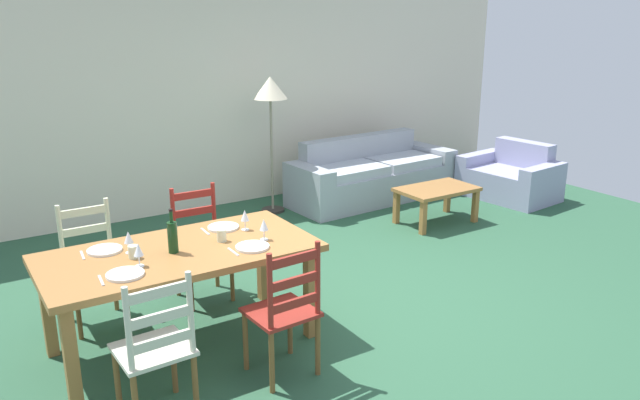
{
  "coord_description": "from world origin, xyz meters",
  "views": [
    {
      "loc": [
        -2.81,
        -3.89,
        2.35
      ],
      "look_at": [
        0.06,
        0.6,
        0.75
      ],
      "focal_mm": 35.13,
      "sensor_mm": 36.0,
      "label": 1
    }
  ],
  "objects_px": {
    "wine_glass_near_right": "(264,226)",
    "dining_chair_near_right": "(285,311)",
    "dining_table": "(180,261)",
    "dining_chair_far_right": "(200,244)",
    "coffee_table": "(437,193)",
    "wine_glass_far_left": "(128,238)",
    "standing_lamp": "(270,96)",
    "coffee_cup_primary": "(222,235)",
    "armchair_upholstered": "(512,178)",
    "wine_glass_near_left": "(138,251)",
    "dining_chair_far_left": "(92,265)",
    "wine_glass_far_right": "(245,216)",
    "coffee_cup_secondary": "(133,252)",
    "couch": "(370,177)",
    "dining_chair_near_left": "(156,349)",
    "wine_bottle": "(173,236)"
  },
  "relations": [
    {
      "from": "wine_glass_far_right",
      "to": "armchair_upholstered",
      "type": "bearing_deg",
      "value": 15.4
    },
    {
      "from": "wine_glass_far_right",
      "to": "standing_lamp",
      "type": "bearing_deg",
      "value": 57.53
    },
    {
      "from": "dining_table",
      "to": "coffee_cup_secondary",
      "type": "height_order",
      "value": "coffee_cup_secondary"
    },
    {
      "from": "coffee_table",
      "to": "wine_glass_near_right",
      "type": "bearing_deg",
      "value": -156.59
    },
    {
      "from": "coffee_cup_primary",
      "to": "coffee_table",
      "type": "relative_size",
      "value": 0.1
    },
    {
      "from": "couch",
      "to": "coffee_table",
      "type": "height_order",
      "value": "couch"
    },
    {
      "from": "dining_table",
      "to": "wine_glass_far_right",
      "type": "bearing_deg",
      "value": 12.03
    },
    {
      "from": "wine_glass_near_right",
      "to": "coffee_cup_primary",
      "type": "xyz_separation_m",
      "value": [
        -0.27,
        0.14,
        -0.07
      ]
    },
    {
      "from": "wine_glass_far_left",
      "to": "standing_lamp",
      "type": "bearing_deg",
      "value": 44.74
    },
    {
      "from": "dining_chair_near_right",
      "to": "wine_glass_far_right",
      "type": "distance_m",
      "value": 0.97
    },
    {
      "from": "coffee_cup_secondary",
      "to": "couch",
      "type": "bearing_deg",
      "value": 31.52
    },
    {
      "from": "dining_chair_far_left",
      "to": "wine_bottle",
      "type": "distance_m",
      "value": 0.94
    },
    {
      "from": "wine_glass_far_right",
      "to": "standing_lamp",
      "type": "height_order",
      "value": "standing_lamp"
    },
    {
      "from": "wine_glass_far_left",
      "to": "coffee_cup_primary",
      "type": "height_order",
      "value": "wine_glass_far_left"
    },
    {
      "from": "dining_chair_far_left",
      "to": "wine_glass_near_right",
      "type": "bearing_deg",
      "value": -39.9
    },
    {
      "from": "wine_glass_near_right",
      "to": "dining_chair_near_right",
      "type": "bearing_deg",
      "value": -105.91
    },
    {
      "from": "dining_chair_near_right",
      "to": "wine_glass_near_right",
      "type": "relative_size",
      "value": 5.96
    },
    {
      "from": "wine_glass_near_right",
      "to": "dining_table",
      "type": "bearing_deg",
      "value": 166.12
    },
    {
      "from": "dining_chair_near_left",
      "to": "dining_chair_far_right",
      "type": "bearing_deg",
      "value": 59.27
    },
    {
      "from": "coffee_table",
      "to": "standing_lamp",
      "type": "xyz_separation_m",
      "value": [
        -1.39,
        1.4,
        1.06
      ]
    },
    {
      "from": "coffee_table",
      "to": "armchair_upholstered",
      "type": "bearing_deg",
      "value": 9.25
    },
    {
      "from": "wine_glass_near_left",
      "to": "armchair_upholstered",
      "type": "relative_size",
      "value": 0.13
    },
    {
      "from": "dining_table",
      "to": "wine_glass_near_right",
      "type": "bearing_deg",
      "value": -13.88
    },
    {
      "from": "wine_bottle",
      "to": "coffee_cup_primary",
      "type": "xyz_separation_m",
      "value": [
        0.37,
        0.02,
        -0.07
      ]
    },
    {
      "from": "coffee_cup_primary",
      "to": "dining_chair_far_left",
      "type": "bearing_deg",
      "value": 136.49
    },
    {
      "from": "dining_chair_near_left",
      "to": "coffee_cup_primary",
      "type": "distance_m",
      "value": 1.13
    },
    {
      "from": "dining_chair_far_right",
      "to": "armchair_upholstered",
      "type": "height_order",
      "value": "dining_chair_far_right"
    },
    {
      "from": "wine_glass_far_left",
      "to": "standing_lamp",
      "type": "height_order",
      "value": "standing_lamp"
    },
    {
      "from": "dining_chair_near_right",
      "to": "wine_glass_near_left",
      "type": "bearing_deg",
      "value": 141.26
    },
    {
      "from": "couch",
      "to": "coffee_table",
      "type": "xyz_separation_m",
      "value": [
        0.04,
        -1.22,
        0.06
      ]
    },
    {
      "from": "dining_table",
      "to": "dining_chair_near_left",
      "type": "relative_size",
      "value": 1.98
    },
    {
      "from": "wine_glass_far_right",
      "to": "coffee_table",
      "type": "distance_m",
      "value": 3.1
    },
    {
      "from": "dining_chair_far_right",
      "to": "coffee_table",
      "type": "height_order",
      "value": "dining_chair_far_right"
    },
    {
      "from": "dining_chair_far_left",
      "to": "armchair_upholstered",
      "type": "distance_m",
      "value": 5.55
    },
    {
      "from": "dining_chair_near_right",
      "to": "wine_bottle",
      "type": "xyz_separation_m",
      "value": [
        -0.48,
        0.72,
        0.39
      ]
    },
    {
      "from": "wine_glass_near_left",
      "to": "wine_glass_far_right",
      "type": "relative_size",
      "value": 1.0
    },
    {
      "from": "coffee_cup_primary",
      "to": "armchair_upholstered",
      "type": "bearing_deg",
      "value": 16.07
    },
    {
      "from": "armchair_upholstered",
      "to": "dining_table",
      "type": "bearing_deg",
      "value": -164.98
    },
    {
      "from": "dining_chair_far_left",
      "to": "coffee_cup_secondary",
      "type": "height_order",
      "value": "dining_chair_far_left"
    },
    {
      "from": "coffee_cup_secondary",
      "to": "coffee_table",
      "type": "bearing_deg",
      "value": 15.95
    },
    {
      "from": "dining_chair_far_left",
      "to": "coffee_table",
      "type": "height_order",
      "value": "dining_chair_far_left"
    },
    {
      "from": "dining_chair_far_left",
      "to": "coffee_table",
      "type": "relative_size",
      "value": 1.07
    },
    {
      "from": "wine_glass_near_left",
      "to": "wine_glass_far_left",
      "type": "height_order",
      "value": "same"
    },
    {
      "from": "wine_glass_near_left",
      "to": "armchair_upholstered",
      "type": "distance_m",
      "value": 5.62
    },
    {
      "from": "dining_chair_near_right",
      "to": "dining_table",
      "type": "bearing_deg",
      "value": 119.47
    },
    {
      "from": "dining_table",
      "to": "armchair_upholstered",
      "type": "distance_m",
      "value": 5.25
    },
    {
      "from": "dining_chair_far_left",
      "to": "wine_glass_near_right",
      "type": "distance_m",
      "value": 1.42
    },
    {
      "from": "wine_glass_near_left",
      "to": "armchair_upholstered",
      "type": "bearing_deg",
      "value": 15.64
    },
    {
      "from": "dining_chair_near_left",
      "to": "armchair_upholstered",
      "type": "height_order",
      "value": "dining_chair_near_left"
    },
    {
      "from": "wine_bottle",
      "to": "wine_glass_far_left",
      "type": "xyz_separation_m",
      "value": [
        -0.26,
        0.15,
        -0.01
      ]
    }
  ]
}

